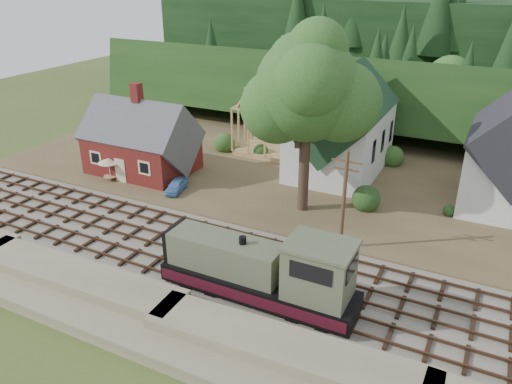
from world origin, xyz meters
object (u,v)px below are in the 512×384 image
at_px(car_blue, 176,186).
at_px(patio_set, 108,161).
at_px(car_green, 100,166).
at_px(locomotive, 265,272).

bearing_deg(car_blue, patio_set, 172.54).
bearing_deg(patio_set, car_green, 151.75).
bearing_deg(locomotive, car_blue, 142.68).
bearing_deg(car_green, car_blue, -105.44).
distance_m(car_blue, patio_set, 7.53).
bearing_deg(car_blue, locomotive, -50.19).
height_order(locomotive, patio_set, locomotive).
relative_size(car_blue, car_green, 1.01).
distance_m(locomotive, car_green, 27.32).
relative_size(locomotive, patio_set, 5.51).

